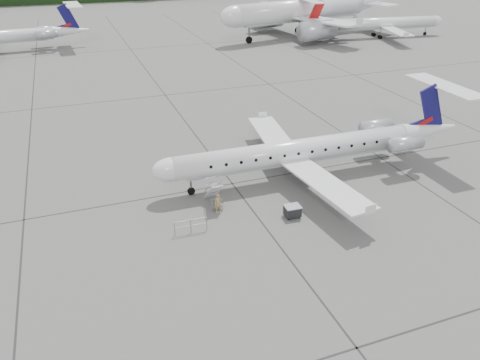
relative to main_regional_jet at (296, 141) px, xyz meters
name	(u,v)px	position (x,y,z in m)	size (l,w,h in m)	color
ground	(304,210)	(-1.62, -4.95, -3.32)	(320.00, 320.00, 0.00)	#60605E
main_regional_jet	(296,141)	(0.00, 0.00, 0.00)	(25.86, 18.62, 6.63)	silver
airstair	(214,192)	(-7.52, -1.89, -2.28)	(0.85, 2.13, 2.08)	silver
passenger	(218,203)	(-7.55, -3.10, -2.54)	(0.56, 0.37, 1.55)	#9B7D54
safety_railing	(191,226)	(-10.08, -4.90, -2.82)	(2.20, 0.08, 1.00)	gray
baggage_cart	(292,211)	(-2.80, -5.46, -2.85)	(1.08, 0.87, 0.93)	black
bg_regional_right	(384,18)	(42.91, 48.22, 0.39)	(28.26, 20.35, 7.41)	silver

